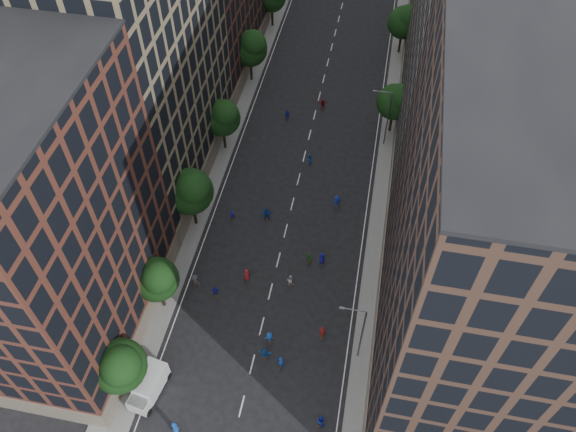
% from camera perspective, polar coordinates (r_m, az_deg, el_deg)
% --- Properties ---
extents(ground, '(240.00, 240.00, 0.00)m').
position_cam_1_polar(ground, '(78.04, 1.61, 5.85)').
color(ground, black).
rests_on(ground, ground).
extents(sidewalk_left, '(4.00, 105.00, 0.15)m').
position_cam_1_polar(sidewalk_left, '(85.54, -5.58, 10.37)').
color(sidewalk_left, slate).
rests_on(sidewalk_left, ground).
extents(sidewalk_right, '(4.00, 105.00, 0.15)m').
position_cam_1_polar(sidewalk_right, '(83.12, 10.78, 8.23)').
color(sidewalk_right, slate).
rests_on(sidewalk_right, ground).
extents(bldg_left_a, '(14.00, 22.00, 30.00)m').
position_cam_1_polar(bldg_left_a, '(54.76, -23.68, -1.52)').
color(bldg_left_a, '#592D22').
rests_on(bldg_left_a, ground).
extents(bldg_left_b, '(14.00, 26.00, 34.00)m').
position_cam_1_polar(bldg_left_b, '(68.46, -15.29, 15.15)').
color(bldg_left_b, '#7F7053').
rests_on(bldg_left_b, ground).
extents(bldg_right_a, '(14.00, 30.00, 36.00)m').
position_cam_1_polar(bldg_right_a, '(48.51, 19.38, -2.42)').
color(bldg_right_a, '#473126').
rests_on(bldg_right_a, ground).
extents(bldg_right_b, '(14.00, 28.00, 33.00)m').
position_cam_1_polar(bldg_right_b, '(71.17, 18.33, 15.32)').
color(bldg_right_b, '#675E55').
rests_on(bldg_right_b, ground).
extents(tree_left_0, '(5.20, 5.20, 8.83)m').
position_cam_1_polar(tree_left_0, '(55.60, -16.73, -14.38)').
color(tree_left_0, black).
rests_on(tree_left_0, ground).
extents(tree_left_1, '(4.80, 4.80, 8.21)m').
position_cam_1_polar(tree_left_1, '(60.13, -13.16, -6.24)').
color(tree_left_1, black).
rests_on(tree_left_1, ground).
extents(tree_left_2, '(5.60, 5.60, 9.45)m').
position_cam_1_polar(tree_left_2, '(66.18, -9.85, 2.59)').
color(tree_left_2, black).
rests_on(tree_left_2, ground).
extents(tree_left_3, '(5.00, 5.00, 8.58)m').
position_cam_1_polar(tree_left_3, '(76.05, -6.64, 9.99)').
color(tree_left_3, black).
rests_on(tree_left_3, ground).
extents(tree_left_4, '(5.40, 5.40, 9.08)m').
position_cam_1_polar(tree_left_4, '(88.19, -3.81, 16.74)').
color(tree_left_4, black).
rests_on(tree_left_4, ground).
extents(tree_right_a, '(5.00, 5.00, 8.39)m').
position_cam_1_polar(tree_right_a, '(79.86, 10.93, 11.43)').
color(tree_right_a, black).
rests_on(tree_right_a, ground).
extents(tree_right_b, '(5.20, 5.20, 8.83)m').
position_cam_1_polar(tree_right_b, '(96.29, 11.81, 18.83)').
color(tree_right_b, black).
rests_on(tree_right_b, ground).
extents(streetlamp_near, '(2.64, 0.22, 9.06)m').
position_cam_1_polar(streetlamp_near, '(56.31, 7.33, -11.57)').
color(streetlamp_near, '#595B60').
rests_on(streetlamp_near, ground).
extents(streetlamp_far, '(2.64, 0.22, 9.06)m').
position_cam_1_polar(streetlamp_far, '(77.88, 9.99, 10.01)').
color(streetlamp_far, '#595B60').
rests_on(streetlamp_far, ground).
extents(cargo_van, '(3.08, 5.20, 2.61)m').
position_cam_1_polar(cargo_van, '(59.21, -13.99, -16.39)').
color(cargo_van, white).
rests_on(cargo_van, ground).
extents(skater_0, '(0.88, 0.62, 1.71)m').
position_cam_1_polar(skater_0, '(57.68, -11.42, -20.31)').
color(skater_0, '#1548AD').
rests_on(skater_0, ground).
extents(skater_1, '(0.83, 0.68, 1.95)m').
position_cam_1_polar(skater_1, '(59.07, -0.72, -14.62)').
color(skater_1, '#13399D').
rests_on(skater_1, ground).
extents(skater_2, '(1.04, 0.94, 1.74)m').
position_cam_1_polar(skater_2, '(56.96, 3.34, -20.04)').
color(skater_2, '#1428A8').
rests_on(skater_2, ground).
extents(skater_3, '(1.14, 0.83, 1.59)m').
position_cam_1_polar(skater_3, '(60.53, -1.89, -12.25)').
color(skater_3, blue).
rests_on(skater_3, ground).
extents(skater_4, '(0.99, 0.59, 1.57)m').
position_cam_1_polar(skater_4, '(63.91, -7.41, -7.59)').
color(skater_4, '#1618B3').
rests_on(skater_4, ground).
extents(skater_5, '(1.49, 0.52, 1.59)m').
position_cam_1_polar(skater_5, '(59.72, -2.35, -13.81)').
color(skater_5, '#1657B5').
rests_on(skater_5, ground).
extents(skater_6, '(0.95, 0.75, 1.70)m').
position_cam_1_polar(skater_6, '(64.70, -4.21, -5.97)').
color(skater_6, '#AE1D24').
rests_on(skater_6, ground).
extents(skater_7, '(0.68, 0.45, 1.83)m').
position_cam_1_polar(skater_7, '(60.80, 3.51, -11.66)').
color(skater_7, maroon).
rests_on(skater_7, ground).
extents(skater_8, '(0.79, 0.62, 1.60)m').
position_cam_1_polar(skater_8, '(64.17, 0.23, -6.54)').
color(skater_8, silver).
rests_on(skater_8, ground).
extents(skater_9, '(1.39, 1.06, 1.91)m').
position_cam_1_polar(skater_9, '(64.78, -9.40, -6.53)').
color(skater_9, '#3C3C41').
rests_on(skater_9, ground).
extents(skater_10, '(0.97, 0.64, 1.54)m').
position_cam_1_polar(skater_10, '(66.00, 2.17, -4.31)').
color(skater_10, '#227224').
rests_on(skater_10, ground).
extents(skater_11, '(1.72, 0.85, 1.78)m').
position_cam_1_polar(skater_11, '(69.99, -2.18, 0.17)').
color(skater_11, '#1440A7').
rests_on(skater_11, ground).
extents(skater_12, '(0.89, 0.67, 1.63)m').
position_cam_1_polar(skater_12, '(66.01, 3.47, -4.31)').
color(skater_12, '#131292').
rests_on(skater_12, ground).
extents(skater_13, '(0.64, 0.51, 1.55)m').
position_cam_1_polar(skater_13, '(70.35, -5.66, 0.08)').
color(skater_13, '#1E15B0').
rests_on(skater_13, ground).
extents(skater_14, '(0.96, 0.85, 1.65)m').
position_cam_1_polar(skater_14, '(76.75, 2.17, 5.76)').
color(skater_14, '#164BB4').
rests_on(skater_14, ground).
extents(skater_15, '(1.36, 1.04, 1.87)m').
position_cam_1_polar(skater_15, '(71.52, 4.98, 1.45)').
color(skater_15, '#1328A1').
rests_on(skater_15, ground).
extents(skater_16, '(1.07, 0.76, 1.69)m').
position_cam_1_polar(skater_16, '(83.54, -0.06, 10.19)').
color(skater_16, '#1529AB').
rests_on(skater_16, ground).
extents(skater_17, '(1.58, 1.03, 1.63)m').
position_cam_1_polar(skater_17, '(85.73, 3.56, 11.27)').
color(skater_17, maroon).
rests_on(skater_17, ground).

